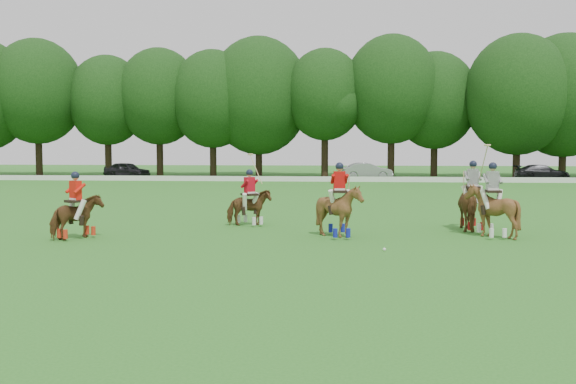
# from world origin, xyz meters

# --- Properties ---
(ground) EXTENTS (180.00, 180.00, 0.00)m
(ground) POSITION_xyz_m (0.00, 0.00, 0.00)
(ground) COLOR #286D1F
(ground) RESTS_ON ground
(tree_line) EXTENTS (117.98, 14.32, 14.75)m
(tree_line) POSITION_xyz_m (0.26, 48.05, 8.23)
(tree_line) COLOR black
(tree_line) RESTS_ON ground
(boundary_rail) EXTENTS (120.00, 0.10, 0.44)m
(boundary_rail) POSITION_xyz_m (0.00, 38.00, 0.22)
(boundary_rail) COLOR white
(boundary_rail) RESTS_ON ground
(car_left) EXTENTS (4.90, 3.09, 1.55)m
(car_left) POSITION_xyz_m (-18.73, 42.50, 0.78)
(car_left) COLOR black
(car_left) RESTS_ON ground
(car_mid) EXTENTS (4.84, 2.34, 1.53)m
(car_mid) POSITION_xyz_m (4.09, 42.50, 0.77)
(car_mid) COLOR #95959A
(car_mid) RESTS_ON ground
(car_right) EXTENTS (4.81, 2.04, 1.39)m
(car_right) POSITION_xyz_m (19.75, 42.50, 0.69)
(car_right) COLOR black
(car_right) RESTS_ON ground
(polo_red_a) EXTENTS (1.50, 1.79, 2.12)m
(polo_red_a) POSITION_xyz_m (-5.99, 2.30, 0.75)
(polo_red_a) COLOR #533216
(polo_red_a) RESTS_ON ground
(polo_red_b) EXTENTS (1.74, 1.74, 2.62)m
(polo_red_b) POSITION_xyz_m (-1.10, 6.30, 0.72)
(polo_red_b) COLOR #533216
(polo_red_b) RESTS_ON ground
(polo_red_c) EXTENTS (1.59, 1.73, 2.40)m
(polo_red_c) POSITION_xyz_m (2.25, 3.52, 0.87)
(polo_red_c) COLOR #533216
(polo_red_c) RESTS_ON ground
(polo_stripe_a) EXTENTS (1.28, 2.08, 2.43)m
(polo_stripe_a) POSITION_xyz_m (6.83, 5.73, 0.89)
(polo_stripe_a) COLOR #533216
(polo_stripe_a) RESTS_ON ground
(polo_stripe_b) EXTENTS (1.54, 1.69, 2.94)m
(polo_stripe_b) POSITION_xyz_m (7.13, 4.00, 0.88)
(polo_stripe_b) COLOR #533216
(polo_stripe_b) RESTS_ON ground
(polo_ball) EXTENTS (0.09, 0.09, 0.09)m
(polo_ball) POSITION_xyz_m (3.56, 0.85, 0.04)
(polo_ball) COLOR white
(polo_ball) RESTS_ON ground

